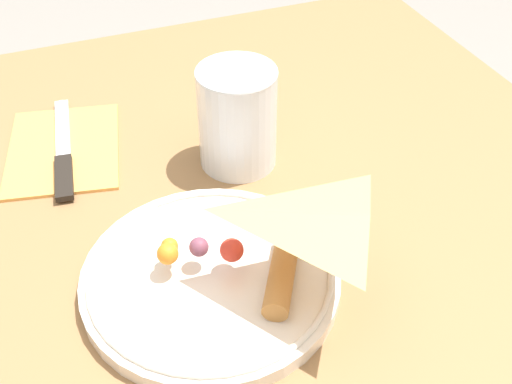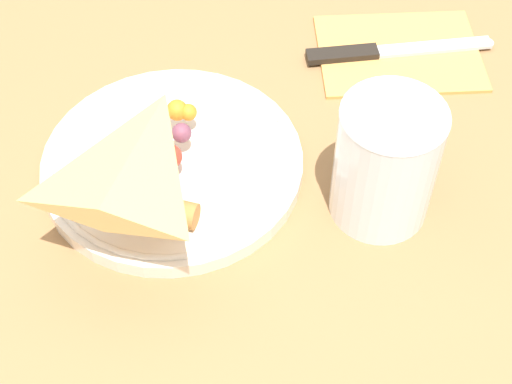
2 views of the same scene
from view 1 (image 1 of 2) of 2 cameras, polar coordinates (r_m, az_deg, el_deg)
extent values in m
cube|color=olive|center=(0.63, 4.72, -10.07)|extent=(1.18, 0.85, 0.03)
cube|color=#4C3823|center=(1.36, 8.68, 1.20)|extent=(0.06, 0.06, 0.71)
cylinder|color=silver|center=(0.62, -4.03, -7.69)|extent=(0.25, 0.25, 0.02)
torus|color=silver|center=(0.61, -4.08, -7.09)|extent=(0.23, 0.23, 0.01)
pyramid|color=#E0B266|center=(0.60, -4.42, -6.51)|extent=(0.16, 0.17, 0.02)
cylinder|color=#B77A3D|center=(0.59, 2.32, -7.20)|extent=(0.09, 0.07, 0.02)
sphere|color=red|center=(0.59, -2.17, -5.18)|extent=(0.02, 0.02, 0.02)
sphere|color=orange|center=(0.60, -7.69, -4.80)|extent=(0.02, 0.02, 0.02)
sphere|color=orange|center=(0.60, -7.85, -5.46)|extent=(0.02, 0.02, 0.02)
sphere|color=#7A4256|center=(0.60, -5.10, -4.89)|extent=(0.02, 0.02, 0.02)
cylinder|color=white|center=(0.73, -1.66, 6.59)|extent=(0.09, 0.09, 0.12)
cylinder|color=#B27F42|center=(0.74, -1.64, 5.35)|extent=(0.08, 0.08, 0.08)
torus|color=white|center=(0.70, -1.76, 10.56)|extent=(0.09, 0.09, 0.00)
cube|color=#E59E4C|center=(0.81, -16.72, 3.69)|extent=(0.20, 0.16, 0.00)
cube|color=black|center=(0.76, -16.70, 1.26)|extent=(0.08, 0.03, 0.01)
cube|color=silver|center=(0.84, -16.83, 5.44)|extent=(0.13, 0.03, 0.00)
ellipsoid|color=silver|center=(0.89, -16.89, 7.48)|extent=(0.02, 0.02, 0.00)
camera|label=2|loc=(0.70, 51.49, 37.84)|focal=55.00mm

